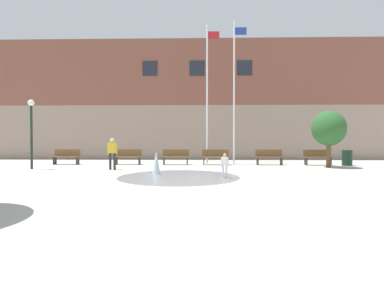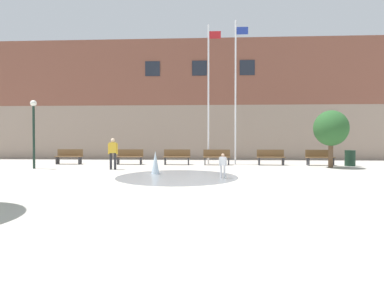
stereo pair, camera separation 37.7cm
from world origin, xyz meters
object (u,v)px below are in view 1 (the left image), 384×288
Objects in this scene: park_bench_left_of_flagpoles at (128,157)px; park_bench_center at (176,157)px; child_in_fountain at (225,164)px; flagpole_left at (208,91)px; park_bench_under_right_flagpole at (216,157)px; street_tree_near_building at (329,128)px; park_bench_near_trashcan at (269,157)px; park_bench_far_left at (67,156)px; flagpole_right at (234,89)px; trash_can at (347,158)px; park_bench_far_right at (317,157)px; lamp_post_left_lane at (31,123)px; adult_in_red at (112,151)px.

park_bench_left_of_flagpoles is 1.00× the size of park_bench_center.
child_in_fountain is 7.57m from flagpole_left.
park_bench_under_right_flagpole is 6.46m from street_tree_near_building.
park_bench_center is at bearing 170.53° from street_tree_near_building.
park_bench_left_of_flagpoles is 1.00× the size of park_bench_near_trashcan.
park_bench_center is 0.19× the size of flagpole_left.
park_bench_far_left is 15.29m from street_tree_near_building.
trash_can is at bearing -8.23° from flagpole_right.
flagpole_left is (-3.67, 0.50, 4.03)m from park_bench_near_trashcan.
park_bench_center is 1.00× the size of park_bench_far_right.
flagpole_right is 7.70m from trash_can.
park_bench_near_trashcan is 1.78× the size of trash_can.
street_tree_near_building is at bearing -146.25° from trash_can.
lamp_post_left_lane reaches higher than park_bench_under_right_flagpole.
park_bench_left_of_flagpoles and park_bench_far_right have the same top height.
park_bench_far_left and park_bench_center have the same top height.
street_tree_near_building is at bearing -16.29° from flagpole_left.
flagpole_right is (3.57, 0.50, 4.14)m from park_bench_center.
park_bench_far_left is 3.38m from lamp_post_left_lane.
park_bench_under_right_flagpole is 6.12m from adult_in_red.
park_bench_under_right_flagpole is at bearing 177.13° from trash_can.
park_bench_center is at bearing 179.98° from park_bench_near_trashcan.
park_bench_far_right is (15.05, -0.10, 0.00)m from park_bench_far_left.
park_bench_near_trashcan is (12.23, -0.03, 0.00)m from park_bench_far_left.
park_bench_far_right is 1.60m from trash_can.
lamp_post_left_lane is at bearing -168.05° from park_bench_near_trashcan.
park_bench_far_left is 0.45× the size of lamp_post_left_lane.
park_bench_left_of_flagpoles and park_bench_near_trashcan have the same top height.
park_bench_far_left is at bearing 77.76° from lamp_post_left_lane.
lamp_post_left_lane reaches higher than park_bench_far_right.
park_bench_under_right_flagpole is 0.19× the size of flagpole_left.
flagpole_left is (4.80, 0.48, 4.03)m from park_bench_left_of_flagpoles.
flagpole_right is at bearing 15.66° from adult_in_red.
park_bench_near_trashcan is at bearing -0.02° from park_bench_center.
park_bench_center is 1.62× the size of child_in_fountain.
park_bench_far_right is at bearing 1.98° from adult_in_red.
park_bench_under_right_flagpole is (2.39, -0.04, 0.00)m from park_bench_center.
park_bench_far_right is 1.62× the size of child_in_fountain.
park_bench_near_trashcan is at bearing 154.03° from street_tree_near_building.
flagpole_left is 9.07m from trash_can.
street_tree_near_building is at bearing -25.97° from park_bench_near_trashcan.
park_bench_near_trashcan reaches higher than trash_can.
park_bench_left_of_flagpoles is 3.02m from adult_in_red.
park_bench_near_trashcan is at bearing 11.95° from lamp_post_left_lane.
park_bench_center is 4.22m from adult_in_red.
child_in_fountain is at bearing -33.37° from park_bench_far_left.
park_bench_under_right_flagpole is 6.02m from park_bench_far_right.
adult_in_red reaches higher than trash_can.
park_bench_far_left is at bearing -176.83° from flagpole_left.
park_bench_near_trashcan is 1.00× the size of park_bench_far_right.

